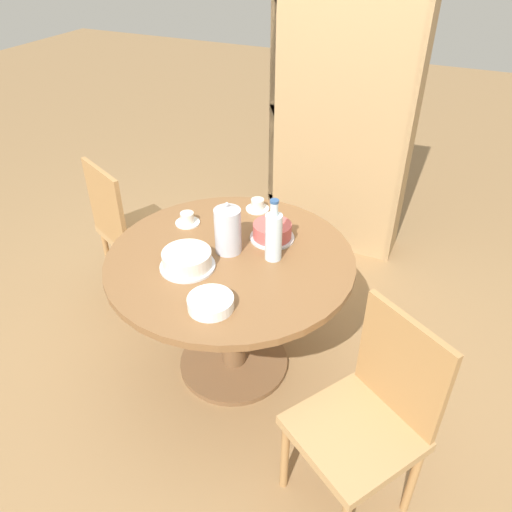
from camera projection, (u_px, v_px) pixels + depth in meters
The scene contains 12 objects.
ground_plane at pixel (234, 363), 2.74m from camera, with size 14.00×14.00×0.00m, color #937047.
dining_table at pixel (231, 285), 2.42m from camera, with size 1.17×1.17×0.72m.
chair_a at pixel (368, 417), 1.87m from camera, with size 0.58×0.58×0.90m.
chair_b at pixel (132, 227), 2.99m from camera, with size 0.56×0.56×0.90m.
bookshelf at pixel (343, 109), 3.21m from camera, with size 0.93×0.28×1.99m.
coffee_pot at pixel (228, 229), 2.29m from camera, with size 0.12×0.12×0.26m.
water_bottle at pixel (274, 235), 2.24m from camera, with size 0.08×0.08×0.30m.
cake_main at pixel (187, 260), 2.23m from camera, with size 0.25×0.25×0.08m.
cake_second at pixel (272, 232), 2.42m from camera, with size 0.22×0.22×0.08m.
cup_a at pixel (258, 205), 2.67m from camera, with size 0.13×0.13×0.06m.
cup_b at pixel (187, 219), 2.55m from camera, with size 0.13×0.13×0.06m.
plate_stack at pixel (211, 303), 2.01m from camera, with size 0.19×0.19×0.05m.
Camera 1 is at (0.90, -1.68, 2.05)m, focal length 35.00 mm.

